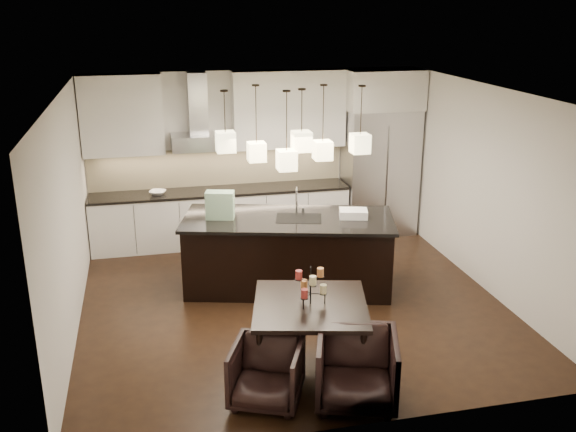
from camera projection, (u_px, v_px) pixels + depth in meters
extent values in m
cube|color=black|center=(291.00, 302.00, 8.67)|extent=(5.50, 5.50, 0.02)
cube|color=white|center=(292.00, 92.00, 7.77)|extent=(5.50, 5.50, 0.02)
cube|color=silver|center=(254.00, 155.00, 10.77)|extent=(5.50, 0.02, 2.80)
cube|color=silver|center=(362.00, 293.00, 5.67)|extent=(5.50, 0.02, 2.80)
cube|color=silver|center=(66.00, 218.00, 7.64)|extent=(0.02, 5.50, 2.80)
cube|color=silver|center=(487.00, 189.00, 8.80)|extent=(0.02, 5.50, 2.80)
cube|color=#B7B7BA|center=(379.00, 172.00, 10.97)|extent=(1.20, 0.72, 2.15)
cube|color=silver|center=(383.00, 89.00, 10.52)|extent=(1.26, 0.72, 0.65)
cube|color=silver|center=(222.00, 217.00, 10.64)|extent=(4.21, 0.62, 0.88)
cube|color=black|center=(221.00, 191.00, 10.50)|extent=(4.21, 0.66, 0.04)
cube|color=beige|center=(218.00, 167.00, 10.67)|extent=(4.21, 0.02, 0.63)
cube|color=silver|center=(122.00, 115.00, 9.91)|extent=(1.25, 0.35, 1.25)
cube|color=silver|center=(289.00, 109.00, 10.47)|extent=(1.85, 0.35, 1.25)
cube|color=#B7B7BA|center=(200.00, 142.00, 10.22)|extent=(0.90, 0.52, 0.24)
cube|color=#B7B7BA|center=(198.00, 103.00, 10.13)|extent=(0.30, 0.28, 0.96)
imported|color=silver|center=(158.00, 193.00, 10.22)|extent=(0.33, 0.33, 0.06)
cube|color=black|center=(288.00, 254.00, 8.97)|extent=(2.99, 1.80, 0.98)
cube|color=black|center=(288.00, 219.00, 8.80)|extent=(3.10, 1.91, 0.04)
cube|color=#1B6537|center=(220.00, 205.00, 8.72)|extent=(0.42, 0.29, 0.38)
cube|color=silver|center=(353.00, 214.00, 8.80)|extent=(0.44, 0.36, 0.11)
cylinder|color=#F2EAA8|center=(323.00, 289.00, 6.91)|extent=(0.09, 0.09, 0.10)
cylinder|color=#D48243|center=(304.00, 284.00, 7.02)|extent=(0.09, 0.09, 0.10)
cylinder|color=#B2332F|center=(304.00, 294.00, 6.80)|extent=(0.09, 0.09, 0.10)
cylinder|color=#D48243|center=(320.00, 272.00, 6.94)|extent=(0.09, 0.09, 0.10)
cylinder|color=#B2332F|center=(299.00, 275.00, 6.88)|extent=(0.09, 0.09, 0.10)
cylinder|color=#F2EAA8|center=(313.00, 280.00, 6.74)|extent=(0.09, 0.09, 0.10)
imported|color=black|center=(266.00, 373.00, 6.41)|extent=(0.90, 0.92, 0.64)
imported|color=black|center=(357.00, 369.00, 6.38)|extent=(1.00, 1.02, 0.74)
cube|color=#F5E7A7|center=(226.00, 142.00, 8.20)|extent=(0.24, 0.24, 0.26)
cube|color=#F5E7A7|center=(257.00, 152.00, 8.80)|extent=(0.24, 0.24, 0.26)
cube|color=#F5E7A7|center=(302.00, 141.00, 8.35)|extent=(0.24, 0.24, 0.26)
cube|color=#F5E7A7|center=(323.00, 150.00, 8.83)|extent=(0.24, 0.24, 0.26)
cube|color=#F5E7A7|center=(360.00, 143.00, 8.70)|extent=(0.24, 0.24, 0.26)
cube|color=#F5E7A7|center=(287.00, 160.00, 8.26)|extent=(0.24, 0.24, 0.26)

